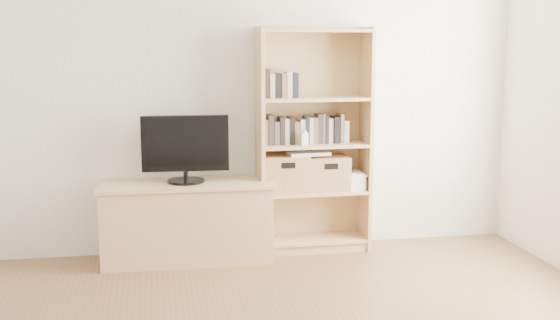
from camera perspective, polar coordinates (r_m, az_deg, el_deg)
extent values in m
cube|color=silver|center=(5.67, -2.84, 5.58)|extent=(4.50, 0.02, 2.60)
cube|color=tan|center=(5.56, -7.57, -5.07)|extent=(1.31, 0.52, 0.60)
cube|color=tan|center=(5.66, 2.76, 1.56)|extent=(0.91, 0.33, 1.81)
cube|color=black|center=(5.44, -7.71, 0.92)|extent=(0.67, 0.09, 0.52)
cube|color=brown|center=(5.66, 2.72, 2.42)|extent=(0.78, 0.18, 0.21)
cube|color=brown|center=(5.58, 0.73, 6.14)|extent=(0.39, 0.15, 0.20)
cube|color=white|center=(5.53, 2.00, 1.69)|extent=(0.06, 0.04, 0.10)
cube|color=#9E7647|center=(5.64, 0.37, -1.07)|extent=(0.37, 0.31, 0.30)
cube|color=#9E7647|center=(5.72, 3.83, -1.05)|extent=(0.34, 0.28, 0.28)
cube|color=white|center=(5.64, 2.24, 0.59)|extent=(0.35, 0.26, 0.03)
cube|color=silver|center=(5.79, 5.75, -1.73)|extent=(0.19, 0.27, 0.12)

